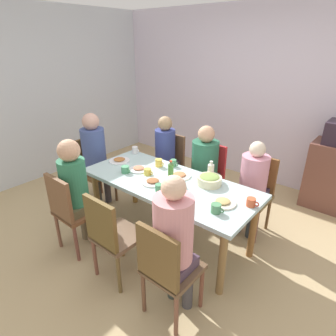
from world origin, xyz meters
name	(u,v)px	position (x,y,z in m)	size (l,w,h in m)	color
ground_plane	(168,237)	(0.00, 0.00, 0.00)	(6.32, 6.32, 0.00)	tan
wall_back	(260,97)	(0.00, 2.20, 1.30)	(5.51, 0.12, 2.60)	silver
wall_left	(32,97)	(-2.69, 0.00, 1.30)	(0.12, 4.53, 2.60)	silver
dining_table	(168,188)	(0.00, 0.00, 0.65)	(1.92, 0.83, 0.73)	#AAC6C8
chair_0	(207,175)	(0.00, 0.79, 0.51)	(0.40, 0.40, 0.90)	#B52A24
person_0	(204,162)	(0.00, 0.70, 0.71)	(0.33, 0.33, 1.17)	#3E3B41
chair_1	(254,190)	(0.64, 0.79, 0.51)	(0.40, 0.40, 0.90)	brown
person_1	(253,180)	(0.64, 0.70, 0.67)	(0.30, 0.30, 1.12)	#333B45
chair_2	(111,234)	(0.00, -0.79, 0.51)	(0.40, 0.40, 0.90)	brown
chair_3	(166,267)	(0.64, -0.79, 0.51)	(0.40, 0.40, 0.90)	brown
person_3	(174,237)	(0.64, -0.70, 0.75)	(0.30, 0.30, 1.26)	#3B4640
chair_4	(71,209)	(-0.64, -0.79, 0.51)	(0.40, 0.40, 0.90)	brown
person_4	(75,186)	(-0.64, -0.70, 0.74)	(0.30, 0.30, 1.24)	brown
chair_5	(92,167)	(-1.34, 0.00, 0.51)	(0.40, 0.40, 0.90)	brown
person_5	(95,151)	(-1.25, 0.00, 0.76)	(0.30, 0.30, 1.26)	#434048
chair_6	(169,162)	(-0.64, 0.79, 0.51)	(0.40, 0.40, 0.90)	brown
person_6	(165,151)	(-0.64, 0.70, 0.70)	(0.30, 0.30, 1.19)	#393941
plate_0	(179,175)	(0.03, 0.16, 0.75)	(0.25, 0.25, 0.04)	white
plate_1	(223,202)	(0.67, -0.03, 0.75)	(0.24, 0.24, 0.04)	#ECE5CC
plate_2	(119,160)	(-0.80, 0.03, 0.75)	(0.25, 0.25, 0.04)	white
plate_3	(168,195)	(0.21, -0.26, 0.75)	(0.24, 0.24, 0.04)	silver
plate_4	(139,169)	(-0.43, 0.00, 0.75)	(0.23, 0.23, 0.04)	white
plate_5	(153,182)	(-0.09, -0.14, 0.75)	(0.24, 0.24, 0.04)	silver
bowl_0	(209,180)	(0.38, 0.21, 0.78)	(0.25, 0.25, 0.11)	beige
cup_0	(135,150)	(-0.84, 0.34, 0.78)	(0.11, 0.07, 0.09)	white
cup_1	(174,163)	(-0.19, 0.33, 0.77)	(0.11, 0.07, 0.08)	#4A8C60
cup_2	(251,202)	(0.89, 0.09, 0.77)	(0.12, 0.08, 0.08)	#CC5633
cup_3	(159,188)	(0.07, -0.22, 0.77)	(0.12, 0.08, 0.07)	#488F62
cup_4	(216,208)	(0.70, -0.20, 0.77)	(0.12, 0.09, 0.08)	#4E8C5D
cup_5	(159,163)	(-0.32, 0.22, 0.78)	(0.12, 0.08, 0.09)	#EDC54A
cup_6	(125,169)	(-0.50, -0.15, 0.77)	(0.12, 0.09, 0.08)	#499668
cup_7	(148,172)	(-0.27, -0.03, 0.77)	(0.12, 0.08, 0.07)	#DCC34A
bottle_0	(171,171)	(0.01, 0.03, 0.84)	(0.06, 0.06, 0.22)	#458330
bottle_1	(211,170)	(0.30, 0.35, 0.82)	(0.07, 0.07, 0.19)	silver
side_cabinet	(336,177)	(1.28, 1.90, 0.45)	(0.70, 0.44, 0.90)	brown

